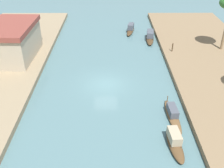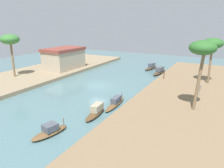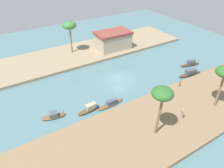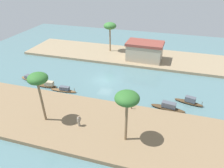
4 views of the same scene
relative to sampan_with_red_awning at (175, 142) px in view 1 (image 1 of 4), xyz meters
The scene contains 7 objects.
river_water 10.44m from the sampan_with_red_awning, 31.40° to the left, with size 72.78×72.78×0.00m, color slate.
sampan_with_red_awning is the anchor object (origin of this frame).
sampan_downstream_large 3.46m from the sampan_with_red_awning, ahead, with size 4.83×1.13×0.98m.
sampan_near_left_bank 24.19m from the sampan_with_red_awning, ahead, with size 4.54×1.84×1.26m.
sampan_midstream 21.08m from the sampan_with_red_awning, ahead, with size 5.27×1.69×1.28m.
mooring_post 16.17m from the sampan_with_red_awning, 10.50° to the right, with size 0.14×0.14×1.09m, color #4C3823.
riverside_building 22.03m from the sampan_with_red_awning, 48.77° to the left, with size 8.03×5.20×4.05m.
Camera 1 is at (-23.17, -0.61, 14.68)m, focal length 41.56 mm.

